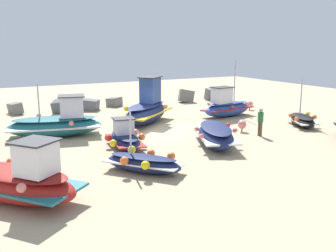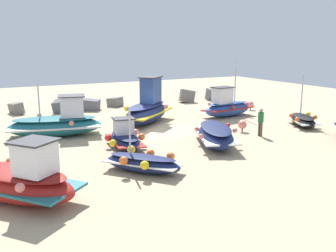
{
  "view_description": "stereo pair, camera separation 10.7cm",
  "coord_description": "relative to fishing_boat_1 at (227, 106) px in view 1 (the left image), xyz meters",
  "views": [
    {
      "loc": [
        -10.07,
        -20.77,
        5.3
      ],
      "look_at": [
        -0.68,
        -3.09,
        0.9
      ],
      "focal_mm": 40.99,
      "sensor_mm": 36.0,
      "label": 1
    },
    {
      "loc": [
        -9.97,
        -20.82,
        5.3
      ],
      "look_at": [
        -0.68,
        -3.09,
        0.9
      ],
      "focal_mm": 40.99,
      "sensor_mm": 36.0,
      "label": 2
    }
  ],
  "objects": [
    {
      "name": "ground_plane",
      "position": [
        -6.51,
        -1.41,
        -0.73
      ],
      "size": [
        55.82,
        55.82,
        0.0
      ],
      "primitive_type": "plane",
      "color": "tan"
    },
    {
      "name": "fishing_boat_1",
      "position": [
        0.0,
        0.0,
        0.0
      ],
      "size": [
        4.2,
        2.08,
        4.21
      ],
      "rotation": [
        0.0,
        0.0,
        3.27
      ],
      "color": "#2D4C9E",
      "rests_on": "ground_plane"
    },
    {
      "name": "fishing_boat_2",
      "position": [
        -12.17,
        -0.28,
        -0.0
      ],
      "size": [
        5.59,
        3.35,
        3.07
      ],
      "rotation": [
        0.0,
        0.0,
        6.05
      ],
      "color": "#1E6670",
      "rests_on": "ground_plane"
    },
    {
      "name": "fishing_boat_3",
      "position": [
        -9.64,
        -4.4,
        -0.24
      ],
      "size": [
        2.17,
        3.38,
        1.54
      ],
      "rotation": [
        0.0,
        0.0,
        1.45
      ],
      "color": "navy",
      "rests_on": "ground_plane"
    },
    {
      "name": "fishing_boat_4",
      "position": [
        -10.36,
        -8.29,
        -0.33
      ],
      "size": [
        3.1,
        3.41,
        2.62
      ],
      "rotation": [
        0.0,
        0.0,
        5.39
      ],
      "color": "navy",
      "rests_on": "ground_plane"
    },
    {
      "name": "fishing_boat_5",
      "position": [
        2.33,
        -4.95,
        -0.34
      ],
      "size": [
        2.35,
        3.23,
        3.38
      ],
      "rotation": [
        0.0,
        0.0,
        4.26
      ],
      "color": "black",
      "rests_on": "ground_plane"
    },
    {
      "name": "fishing_boat_6",
      "position": [
        -15.31,
        -8.97,
        -0.04
      ],
      "size": [
        4.44,
        4.93,
        2.23
      ],
      "rotation": [
        0.0,
        0.0,
        5.38
      ],
      "color": "maroon",
      "rests_on": "ground_plane"
    },
    {
      "name": "fishing_boat_7",
      "position": [
        -5.26,
        -6.17,
        -0.18
      ],
      "size": [
        3.34,
        4.79,
        1.06
      ],
      "rotation": [
        0.0,
        0.0,
        1.16
      ],
      "color": "navy",
      "rests_on": "ground_plane"
    },
    {
      "name": "fishing_boat_9",
      "position": [
        -6.07,
        0.62,
        0.2
      ],
      "size": [
        5.08,
        4.75,
        3.05
      ],
      "rotation": [
        0.0,
        0.0,
        0.72
      ],
      "color": "navy",
      "rests_on": "ground_plane"
    },
    {
      "name": "person_walking",
      "position": [
        -1.85,
        -5.72,
        0.19
      ],
      "size": [
        0.32,
        0.32,
        1.61
      ],
      "rotation": [
        0.0,
        0.0,
        0.0
      ],
      "color": "brown",
      "rests_on": "ground_plane"
    },
    {
      "name": "breakwater_rocks",
      "position": [
        -5.97,
        7.55,
        -0.28
      ],
      "size": [
        21.27,
        2.74,
        1.39
      ],
      "color": "slate",
      "rests_on": "ground_plane"
    },
    {
      "name": "mooring_buoy_0",
      "position": [
        3.31,
        1.38,
        -0.29
      ],
      "size": [
        0.51,
        0.51,
        0.7
      ],
      "color": "#3F3F42",
      "rests_on": "ground_plane"
    },
    {
      "name": "mooring_buoy_1",
      "position": [
        -2.09,
        -4.4,
        -0.3
      ],
      "size": [
        0.52,
        0.52,
        0.7
      ],
      "color": "#3F3F42",
      "rests_on": "ground_plane"
    }
  ]
}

